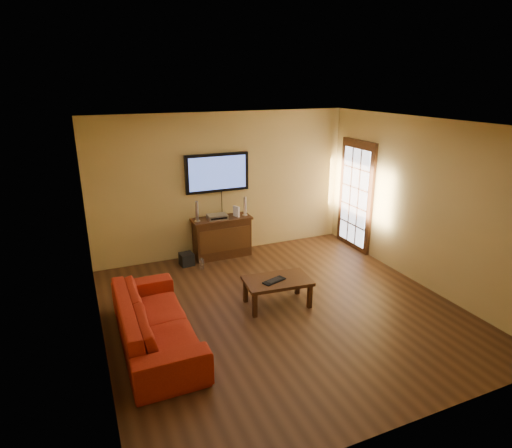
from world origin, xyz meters
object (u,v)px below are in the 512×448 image
sofa (155,313)px  av_receiver (217,217)px  media_console (222,237)px  subwoofer (187,259)px  bottle (202,264)px  speaker_left (197,212)px  keyboard (274,281)px  television (217,173)px  game_console (236,211)px  speaker_right (245,207)px  coffee_table (277,283)px

sofa → av_receiver: size_ratio=6.09×
media_console → subwoofer: (-0.75, -0.15, -0.27)m
av_receiver → bottle: (-0.46, -0.42, -0.71)m
speaker_left → keyboard: 2.27m
television → bottle: bearing=-131.6°
television → game_console: television is taller
speaker_left → media_console: bearing=1.8°
av_receiver → game_console: (0.38, -0.01, 0.06)m
speaker_left → speaker_right: bearing=-0.1°
media_console → bottle: bearing=-141.2°
speaker_left → game_console: size_ratio=1.91×
coffee_table → speaker_left: (-0.61, 2.11, 0.59)m
media_console → sofa: (-1.73, -2.40, 0.04)m
speaker_left → subwoofer: (-0.27, -0.14, -0.83)m
game_console → coffee_table: bearing=-114.9°
coffee_table → game_console: size_ratio=5.12×
speaker_left → av_receiver: speaker_left is taller
television → bottle: (-0.54, -0.61, -1.50)m
game_console → subwoofer: (-1.04, -0.13, -0.76)m
sofa → speaker_left: size_ratio=5.76×
subwoofer → bottle: 0.35m
game_console → bottle: size_ratio=0.90×
speaker_left → keyboard: speaker_left is taller
speaker_left → television: bearing=22.1°
media_console → av_receiver: 0.43m
coffee_table → speaker_left: size_ratio=2.69×
speaker_left → av_receiver: size_ratio=1.06×
speaker_right → bottle: 1.38m
television → sofa: bearing=-123.8°
speaker_right → av_receiver: 0.57m
game_console → subwoofer: game_console is taller
sofa → speaker_right: bearing=-42.5°
television → sofa: 3.32m
game_console → bottle: 1.21m
av_receiver → keyboard: size_ratio=0.93×
sofa → game_console: 3.15m
television → speaker_left: television is taller
television → speaker_left: bearing=-157.9°
media_console → subwoofer: 0.81m
coffee_table → keyboard: size_ratio=2.64×
speaker_right → keyboard: speaker_right is taller
coffee_table → speaker_right: 2.21m
game_console → subwoofer: bearing=166.3°
bottle → keyboard: 1.86m
media_console → speaker_left: bearing=-178.2°
sofa → speaker_left: (1.26, 2.39, 0.52)m
av_receiver → subwoofer: 0.97m
coffee_table → media_console: bearing=93.7°
game_console → subwoofer: size_ratio=0.86×
speaker_right → av_receiver: bearing=179.8°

